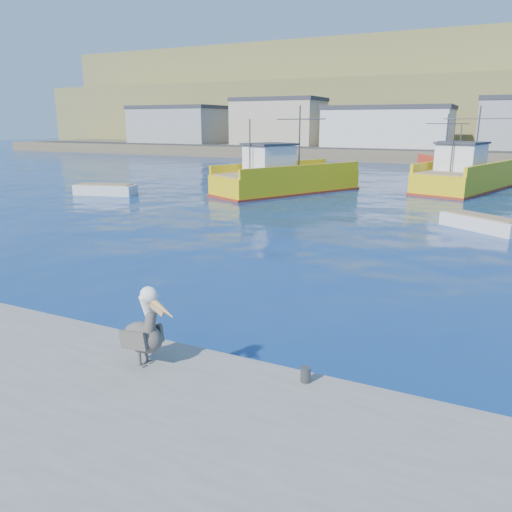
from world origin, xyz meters
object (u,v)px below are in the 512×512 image
(trawler_yellow_a, at_px, (284,179))
(skiff_mid, at_px, (482,224))
(trawler_yellow_b, at_px, (466,176))
(skiff_left, at_px, (106,190))
(boat_orange, at_px, (448,164))
(pelican, at_px, (144,331))

(trawler_yellow_a, height_order, skiff_mid, trawler_yellow_a)
(skiff_mid, bearing_deg, trawler_yellow_b, 96.51)
(trawler_yellow_a, distance_m, skiff_left, 13.66)
(boat_orange, xyz_separation_m, skiff_left, (-21.78, -27.65, -0.74))
(trawler_yellow_b, height_order, skiff_left, trawler_yellow_b)
(boat_orange, height_order, skiff_mid, boat_orange)
(skiff_mid, bearing_deg, trawler_yellow_a, 150.06)
(boat_orange, bearing_deg, trawler_yellow_b, -78.68)
(trawler_yellow_b, bearing_deg, trawler_yellow_a, -147.68)
(trawler_yellow_a, distance_m, boat_orange, 23.10)
(trawler_yellow_b, xyz_separation_m, skiff_mid, (1.85, -16.24, -0.82))
(trawler_yellow_a, relative_size, trawler_yellow_b, 0.96)
(boat_orange, bearing_deg, skiff_left, -128.23)
(boat_orange, bearing_deg, trawler_yellow_a, -115.57)
(skiff_left, bearing_deg, skiff_mid, -3.24)
(skiff_mid, relative_size, pelican, 2.47)
(trawler_yellow_a, height_order, boat_orange, trawler_yellow_a)
(skiff_left, height_order, skiff_mid, skiff_left)
(pelican, bearing_deg, trawler_yellow_a, 107.27)
(skiff_mid, distance_m, pelican, 20.87)
(skiff_left, relative_size, skiff_mid, 1.13)
(pelican, bearing_deg, trawler_yellow_b, 84.15)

